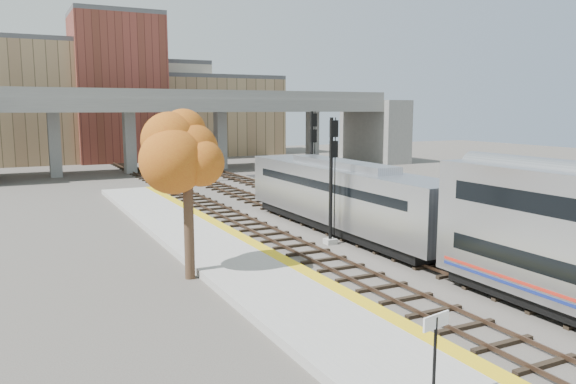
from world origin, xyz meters
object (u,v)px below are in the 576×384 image
signal_mast_mid (312,162)px  car_b (354,175)px  car_c (330,169)px  locomotive (341,195)px  tree (187,149)px  signal_mast_far (182,146)px  signal_mast_near (331,183)px  car_a (323,183)px

signal_mast_mid → car_b: (11.67, 12.21, -2.92)m
signal_mast_mid → car_c: signal_mast_mid is taller
locomotive → tree: size_ratio=2.48×
tree → car_c: 39.70m
locomotive → signal_mast_far: signal_mast_far is taller
tree → signal_mast_near: bearing=16.5°
signal_mast_far → car_c: (16.48, -1.18, -3.02)m
signal_mast_near → tree: tree is taller
locomotive → tree: bearing=-155.5°
locomotive → car_b: 23.77m
tree → car_c: (25.24, 30.23, -4.99)m
signal_mast_near → car_c: bearing=59.2°
locomotive → signal_mast_mid: signal_mast_mid is taller
signal_mast_far → car_a: signal_mast_far is taller
signal_mast_near → car_b: size_ratio=1.78×
locomotive → car_b: (13.67, 19.38, -1.60)m
locomotive → signal_mast_mid: size_ratio=2.65×
locomotive → signal_mast_mid: (2.00, 7.17, 1.32)m
car_c → signal_mast_mid: bearing=-114.1°
signal_mast_mid → car_b: bearing=46.3°
signal_mast_near → locomotive: bearing=48.2°
signal_mast_far → tree: 32.67m
tree → car_a: 28.91m
signal_mast_far → car_c: 16.80m
car_b → locomotive: bearing=-118.2°
signal_mast_far → car_a: 14.92m
signal_mast_mid → car_c: (12.38, 18.12, -2.90)m
tree → car_b: bearing=44.8°
car_a → car_b: bearing=9.5°
signal_mast_near → car_c: signal_mast_near is taller
locomotive → car_a: 18.23m
locomotive → signal_mast_far: (-2.10, 26.48, 1.44)m
tree → car_b: 34.90m
signal_mast_far → car_c: signal_mast_far is taller
car_c → locomotive: bearing=-109.4°
signal_mast_mid → signal_mast_far: signal_mast_far is taller
signal_mast_mid → car_a: bearing=55.3°
signal_mast_far → car_a: size_ratio=2.34×
signal_mast_near → car_a: size_ratio=2.20×
locomotive → signal_mast_far: 26.60m
locomotive → car_c: 29.14m
signal_mast_mid → signal_mast_far: size_ratio=0.98×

